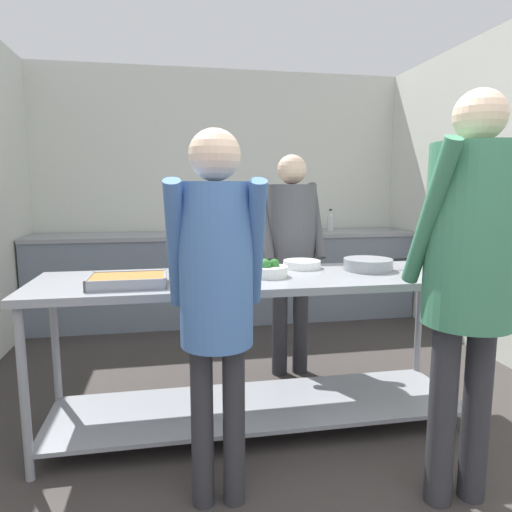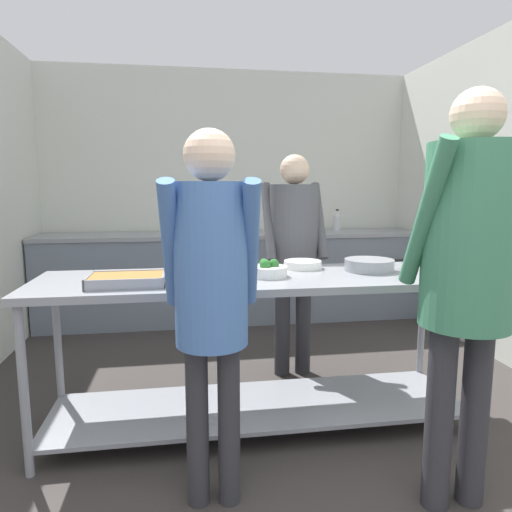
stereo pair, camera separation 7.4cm
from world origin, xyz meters
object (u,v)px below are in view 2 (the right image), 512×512
(broccoli_bowl, at_px, (268,270))
(cook_behind_counter, at_px, (294,242))
(plate_stack, at_px, (303,264))
(water_bottle, at_px, (337,221))
(guest_serving_right, at_px, (211,278))
(serving_tray_vegetables, at_px, (208,273))
(serving_tray_roast, at_px, (127,280))
(sauce_pan, at_px, (369,264))
(guest_serving_left, at_px, (468,258))

(broccoli_bowl, xyz_separation_m, cook_behind_counter, (0.33, 0.74, 0.07))
(plate_stack, distance_m, water_bottle, 2.28)
(guest_serving_right, bearing_deg, serving_tray_vegetables, 88.34)
(serving_tray_roast, relative_size, guest_serving_right, 0.24)
(plate_stack, distance_m, guest_serving_right, 1.04)
(sauce_pan, bearing_deg, serving_tray_vegetables, -177.16)
(broccoli_bowl, height_order, guest_serving_left, guest_serving_left)
(sauce_pan, relative_size, water_bottle, 1.82)
(sauce_pan, distance_m, guest_serving_right, 1.20)
(serving_tray_vegetables, bearing_deg, sauce_pan, 2.84)
(sauce_pan, height_order, water_bottle, water_bottle)
(serving_tray_vegetables, height_order, plate_stack, serving_tray_vegetables)
(serving_tray_vegetables, distance_m, guest_serving_right, 0.65)
(serving_tray_vegetables, height_order, broccoli_bowl, broccoli_bowl)
(serving_tray_vegetables, xyz_separation_m, plate_stack, (0.59, 0.20, -0.00))
(serving_tray_vegetables, bearing_deg, plate_stack, 18.33)
(sauce_pan, distance_m, guest_serving_left, 0.88)
(guest_serving_left, height_order, cook_behind_counter, guest_serving_left)
(sauce_pan, distance_m, water_bottle, 2.30)
(serving_tray_roast, relative_size, sauce_pan, 0.89)
(guest_serving_right, bearing_deg, plate_stack, 53.75)
(serving_tray_vegetables, xyz_separation_m, broccoli_bowl, (0.33, -0.04, 0.01))
(serving_tray_roast, height_order, plate_stack, serving_tray_roast)
(sauce_pan, bearing_deg, guest_serving_left, -86.14)
(serving_tray_roast, xyz_separation_m, water_bottle, (1.95, 2.42, 0.11))
(plate_stack, bearing_deg, water_bottle, 65.88)
(plate_stack, distance_m, guest_serving_left, 1.11)
(guest_serving_left, height_order, guest_serving_right, guest_serving_left)
(guest_serving_right, relative_size, cook_behind_counter, 1.00)
(cook_behind_counter, distance_m, water_bottle, 1.80)
(plate_stack, bearing_deg, guest_serving_right, -126.25)
(plate_stack, height_order, guest_serving_left, guest_serving_left)
(guest_serving_left, bearing_deg, serving_tray_vegetables, 141.60)
(guest_serving_left, relative_size, cook_behind_counter, 1.09)
(serving_tray_vegetables, relative_size, guest_serving_right, 0.24)
(sauce_pan, relative_size, guest_serving_left, 0.24)
(serving_tray_roast, relative_size, broccoli_bowl, 1.81)
(serving_tray_vegetables, bearing_deg, water_bottle, 56.19)
(guest_serving_left, bearing_deg, serving_tray_roast, 155.23)
(serving_tray_roast, bearing_deg, water_bottle, 51.25)
(sauce_pan, bearing_deg, guest_serving_right, -145.10)
(serving_tray_vegetables, relative_size, sauce_pan, 0.89)
(serving_tray_roast, xyz_separation_m, guest_serving_left, (1.44, -0.67, 0.18))
(broccoli_bowl, relative_size, guest_serving_right, 0.13)
(cook_behind_counter, bearing_deg, serving_tray_vegetables, -133.09)
(plate_stack, xyz_separation_m, guest_serving_right, (-0.61, -0.83, 0.10))
(serving_tray_roast, height_order, serving_tray_vegetables, same)
(plate_stack, bearing_deg, broccoli_bowl, -138.30)
(guest_serving_right, distance_m, cook_behind_counter, 1.50)
(broccoli_bowl, distance_m, plate_stack, 0.35)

